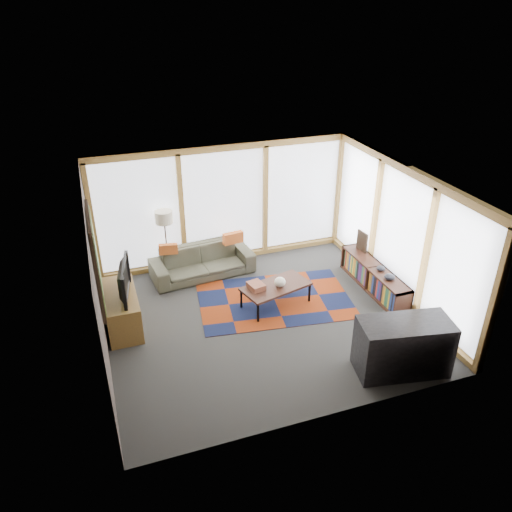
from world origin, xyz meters
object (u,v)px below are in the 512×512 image
object	(u,v)px
sofa	(202,262)
tv_console	(122,310)
floor_lamp	(166,244)
television	(120,280)
bar_counter	(403,347)
bookshelf	(374,278)
coffee_table	(276,295)

from	to	relation	value
sofa	tv_console	distance (m)	2.20
floor_lamp	sofa	bearing A→B (deg)	-20.71
floor_lamp	television	bearing A→B (deg)	-123.48
sofa	television	bearing A→B (deg)	-147.92
floor_lamp	television	world-z (taller)	floor_lamp
tv_console	television	bearing A→B (deg)	-54.23
bar_counter	bookshelf	bearing A→B (deg)	79.63
bookshelf	bar_counter	size ratio (longest dim) A/B	1.47
bookshelf	floor_lamp	bearing A→B (deg)	152.72
television	bar_counter	bearing A→B (deg)	-113.33
bookshelf	television	size ratio (longest dim) A/B	2.01
television	bookshelf	bearing A→B (deg)	-84.21
coffee_table	bookshelf	world-z (taller)	bookshelf
floor_lamp	coffee_table	distance (m)	2.55
coffee_table	bar_counter	world-z (taller)	bar_counter
floor_lamp	tv_console	distance (m)	1.94
bar_counter	television	bearing A→B (deg)	157.49
floor_lamp	bar_counter	xyz separation A→B (m)	(2.90, -4.18, -0.27)
sofa	bar_counter	distance (m)	4.52
coffee_table	bar_counter	bearing A→B (deg)	-63.26
tv_console	bar_counter	world-z (taller)	bar_counter
sofa	bar_counter	bearing A→B (deg)	-66.29
television	bar_counter	size ratio (longest dim) A/B	0.73
television	bar_counter	distance (m)	4.75
floor_lamp	television	size ratio (longest dim) A/B	1.40
bar_counter	tv_console	bearing A→B (deg)	157.23
floor_lamp	television	xyz separation A→B (m)	(-1.06, -1.60, 0.24)
tv_console	television	size ratio (longest dim) A/B	1.29
sofa	bar_counter	world-z (taller)	bar_counter
sofa	bookshelf	distance (m)	3.51
sofa	floor_lamp	world-z (taller)	floor_lamp
bookshelf	tv_console	bearing A→B (deg)	175.50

